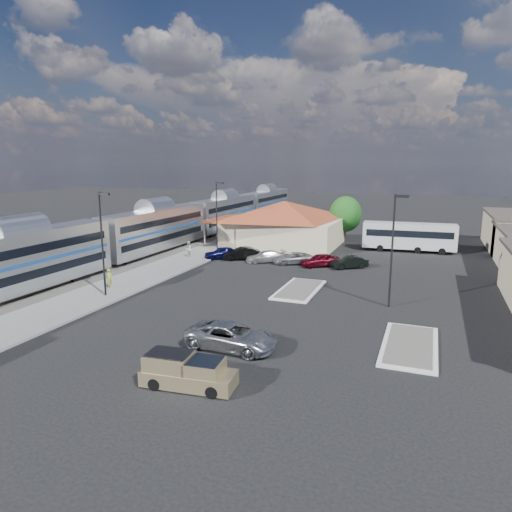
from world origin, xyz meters
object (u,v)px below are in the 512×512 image
(pickup_truck, at_px, (189,372))
(station_depot, at_px, (283,223))
(suv, at_px, (231,336))
(coach_bus, at_px, (409,235))

(pickup_truck, bearing_deg, station_depot, 5.56)
(suv, bearing_deg, coach_bus, -11.22)
(station_depot, bearing_deg, pickup_truck, -78.86)
(suv, bearing_deg, pickup_truck, -178.74)
(station_depot, xyz_separation_m, coach_bus, (16.73, 1.12, -0.99))
(station_depot, xyz_separation_m, pickup_truck, (8.18, -41.55, -2.33))
(suv, xyz_separation_m, coach_bus, (8.52, 37.38, 1.33))
(station_depot, xyz_separation_m, suv, (8.21, -36.26, -2.33))
(station_depot, distance_m, coach_bus, 16.80)
(station_depot, height_order, pickup_truck, station_depot)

